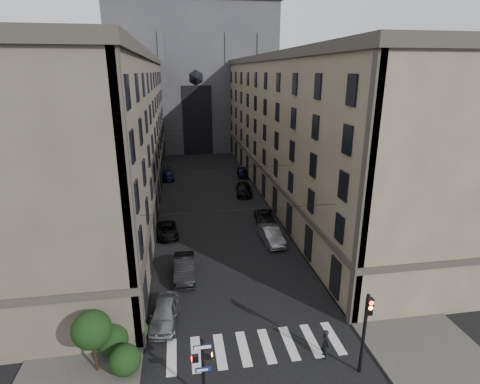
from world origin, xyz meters
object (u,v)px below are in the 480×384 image
pedestrian_signal_left (203,365)px  car_left_near (165,313)px  car_right_midfar (244,189)px  traffic_light_right (366,325)px  car_left_midnear (184,268)px  car_right_near (271,235)px  car_right_far (242,172)px  car_left_far (167,175)px  gothic_tower (193,66)px  car_left_midfar (167,230)px  car_right_midnear (265,217)px  pedestrian (326,344)px

pedestrian_signal_left → car_left_near: bearing=107.6°
pedestrian_signal_left → car_right_midfar: pedestrian_signal_left is taller
traffic_light_right → car_left_midnear: traffic_light_right is taller
car_left_midnear → car_right_midfar: 23.09m
car_right_near → car_right_midfar: (-0.00, 15.99, -0.03)m
pedestrian_signal_left → car_right_far: (9.71, 44.09, -1.62)m
car_left_midnear → car_left_far: bearing=94.4°
car_left_far → car_right_far: (12.36, 0.18, 0.00)m
car_left_midnear → gothic_tower: bearing=86.8°
car_right_midfar → traffic_light_right: bearing=-81.0°
car_left_midnear → car_right_far: 32.87m
traffic_light_right → car_right_near: size_ratio=1.07×
traffic_light_right → car_left_midnear: 16.07m
car_left_midfar → car_right_midnear: same height
car_left_midnear → car_right_midfar: size_ratio=0.95×
traffic_light_right → car_right_near: bearing=92.9°
traffic_light_right → car_right_midfar: (-0.89, 33.80, -2.52)m
car_left_near → car_right_midnear: bearing=63.4°
pedestrian_signal_left → gothic_tower: bearing=87.3°
car_right_near → car_left_near: bearing=-136.6°
pedestrian_signal_left → traffic_light_right: bearing=2.6°
car_left_near → car_right_near: car_right_near is taller
gothic_tower → car_left_far: 34.68m
traffic_light_right → car_left_near: bearing=150.1°
car_right_near → car_left_far: bearing=109.0°
car_left_midfar → car_right_far: bearing=56.8°
car_left_midfar → car_right_midfar: car_right_midfar is taller
car_left_near → car_right_midfar: car_left_near is taller
gothic_tower → pedestrian_signal_left: size_ratio=14.50×
traffic_light_right → car_right_far: traffic_light_right is taller
gothic_tower → car_left_near: gothic_tower is taller
gothic_tower → car_left_midnear: 63.02m
traffic_light_right → car_left_midfar: (-11.40, 21.15, -2.65)m
car_left_midnear → pedestrian: bearing=-52.2°
traffic_light_right → car_right_midfar: size_ratio=0.99×
car_left_near → car_left_midnear: bearing=82.7°
car_left_near → car_right_near: 15.38m
car_left_midnear → car_right_midnear: bearing=49.1°
car_left_near → car_left_far: bearing=97.6°
car_right_midnear → car_right_far: size_ratio=1.11×
car_left_far → pedestrian_signal_left: bearing=-92.5°
gothic_tower → pedestrian: size_ratio=29.80×
pedestrian_signal_left → pedestrian: bearing=14.6°
car_left_far → car_right_far: 12.36m
pedestrian → traffic_light_right: bearing=-141.5°
pedestrian_signal_left → pedestrian: pedestrian_signal_left is taller
car_left_midfar → car_right_far: (12.00, 22.52, 0.07)m
gothic_tower → car_right_near: bearing=-85.1°
gothic_tower → car_left_far: size_ratio=11.97×
car_right_near → pedestrian: 16.28m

